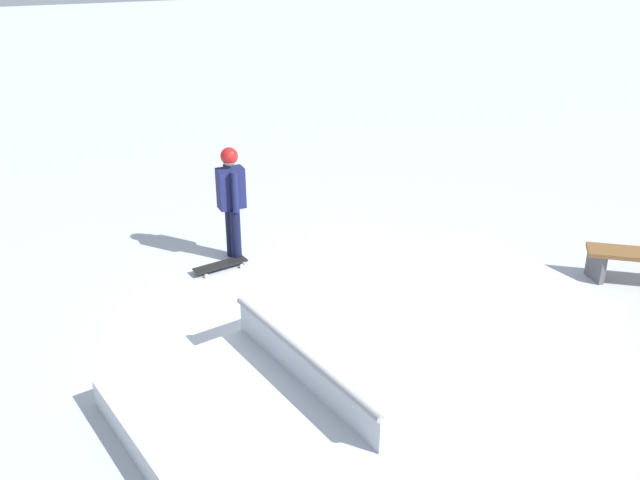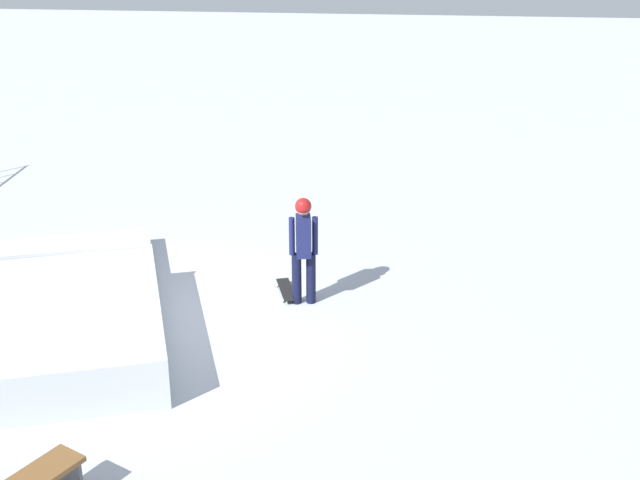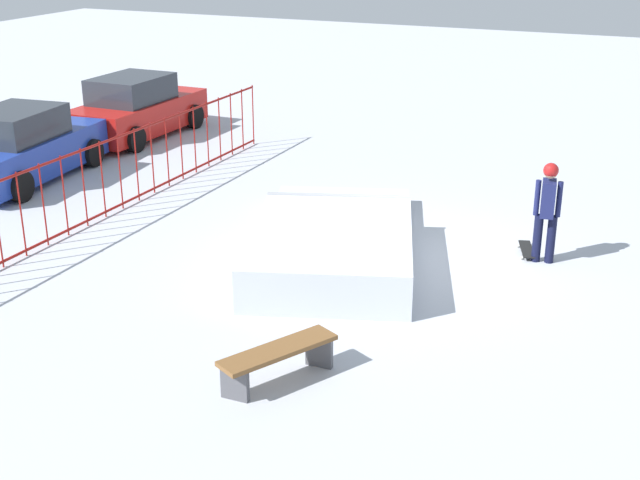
# 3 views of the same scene
# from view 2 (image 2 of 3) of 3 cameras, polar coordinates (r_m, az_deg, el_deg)

# --- Properties ---
(ground_plane) EXTENTS (60.00, 60.00, 0.00)m
(ground_plane) POSITION_cam_2_polar(r_m,az_deg,el_deg) (13.44, -10.55, -5.12)
(ground_plane) COLOR #B2B7C1
(skate_ramp) EXTENTS (5.94, 4.17, 0.74)m
(skate_ramp) POSITION_cam_2_polar(r_m,az_deg,el_deg) (13.21, -16.03, -4.65)
(skate_ramp) COLOR silver
(skate_ramp) RESTS_ON ground
(skater) EXTENTS (0.41, 0.44, 1.73)m
(skater) POSITION_cam_2_polar(r_m,az_deg,el_deg) (13.31, -1.07, -0.19)
(skater) COLOR black
(skater) RESTS_ON ground
(skateboard) EXTENTS (0.82, 0.43, 0.09)m
(skateboard) POSITION_cam_2_polar(r_m,az_deg,el_deg) (13.97, -2.19, -3.24)
(skateboard) COLOR black
(skateboard) RESTS_ON ground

